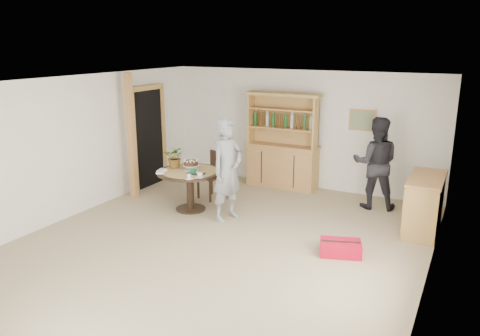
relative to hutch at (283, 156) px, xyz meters
name	(u,v)px	position (x,y,z in m)	size (l,w,h in m)	color
ground	(220,244)	(0.30, -3.24, -0.69)	(7.00, 7.00, 0.00)	tan
room_shell	(220,135)	(0.30, -3.23, 1.05)	(6.04, 7.04, 2.52)	white
doorway	(148,136)	(-2.63, -1.24, 0.42)	(0.13, 1.10, 2.18)	black
pine_post	(131,137)	(-2.40, -2.04, 0.56)	(0.12, 0.12, 2.50)	tan
hutch	(283,156)	(0.00, 0.00, 0.00)	(1.62, 0.54, 2.04)	#B08B4A
sideboard	(424,204)	(3.04, -1.24, -0.22)	(0.54, 1.26, 0.94)	#B08B4A
dining_table	(190,179)	(-0.97, -2.15, -0.08)	(1.20, 1.20, 0.76)	black
dining_chair	(214,172)	(-0.94, -1.33, -0.15)	(0.53, 0.53, 0.95)	black
birthday_cake	(191,164)	(-0.97, -2.10, 0.19)	(0.30, 0.30, 0.20)	white
flower_vase	(175,157)	(-1.32, -2.10, 0.28)	(0.38, 0.33, 0.42)	#3F7233
gift_tray	(196,172)	(-0.75, -2.28, 0.10)	(0.30, 0.20, 0.08)	black
coffee_cup_a	(200,175)	(-0.57, -2.43, 0.11)	(0.15, 0.15, 0.09)	silver
coffee_cup_b	(189,177)	(-0.69, -2.60, 0.11)	(0.15, 0.15, 0.08)	silver
napkins	(161,171)	(-1.38, -2.47, 0.09)	(0.24, 0.33, 0.03)	white
teen_boy	(227,170)	(-0.12, -2.25, 0.22)	(0.66, 0.43, 1.81)	gray
adult_person	(376,163)	(2.05, -0.44, 0.18)	(0.85, 0.66, 1.74)	black
red_suitcase	(340,248)	(2.07, -2.75, -0.59)	(0.70, 0.57, 0.21)	#B80922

